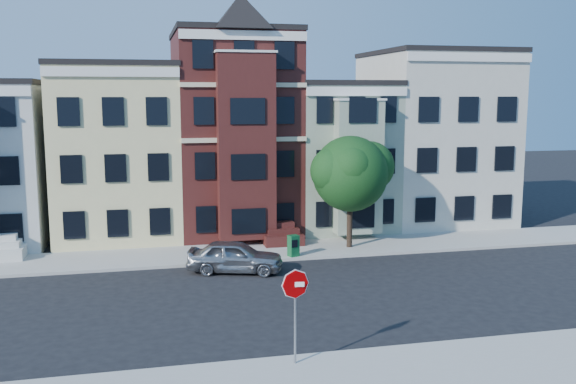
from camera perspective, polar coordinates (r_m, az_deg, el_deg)
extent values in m
plane|color=black|center=(27.19, -0.31, -9.54)|extent=(120.00, 120.00, 0.00)
cube|color=#9E9B93|center=(34.71, -3.22, -5.36)|extent=(60.00, 4.00, 0.15)
cube|color=#9E9B93|center=(19.98, 4.95, -16.33)|extent=(60.00, 4.00, 0.15)
cube|color=beige|center=(39.87, -14.89, 3.38)|extent=(7.00, 9.00, 10.00)
cube|color=#3E1613|center=(40.17, -4.88, 5.11)|extent=(7.00, 9.00, 12.00)
cube|color=gray|center=(41.70, 4.03, 3.18)|extent=(6.00, 9.00, 9.00)
cube|color=beige|center=(44.18, 12.79, 4.60)|extent=(8.00, 9.00, 11.00)
imported|color=#96989D|center=(31.09, -4.72, -5.72)|extent=(4.91, 3.08, 1.56)
cube|color=#135B2D|center=(33.41, 0.49, -4.80)|extent=(0.61, 0.57, 1.11)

